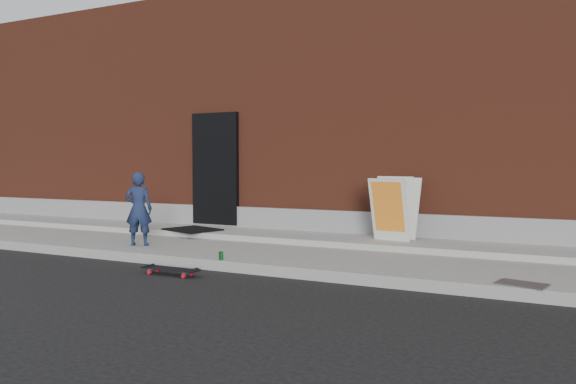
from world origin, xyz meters
The scene contains 10 objects.
ground centered at (0.00, 0.00, 0.00)m, with size 80.00×80.00×0.00m, color black.
sidewalk centered at (0.00, 1.50, 0.07)m, with size 20.00×3.00×0.15m, color slate.
apron centered at (0.00, 2.40, 0.20)m, with size 20.00×1.20×0.10m, color gray.
building centered at (0.00, 6.99, 2.50)m, with size 20.00×8.10×5.00m.
child centered at (-2.58, 0.64, 0.76)m, with size 0.44×0.29×1.22m, color #172141.
skateboard centered at (-1.04, -0.51, 0.08)m, with size 0.83×0.22×0.09m.
pizza_sign centered at (1.23, 2.46, 0.77)m, with size 0.74×0.84×1.05m.
soda_can centered at (-0.59, 0.05, 0.21)m, with size 0.06×0.06×0.12m, color #197F2E.
doormat centered at (-2.54, 2.08, 0.26)m, with size 0.95×0.77×0.03m, color black.
utility_plate centered at (3.33, 0.20, 0.16)m, with size 0.53×0.34×0.02m, color #55555A.
Camera 1 is at (3.72, -6.57, 1.52)m, focal length 35.00 mm.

